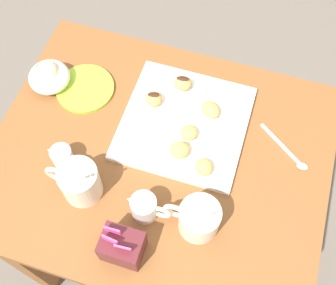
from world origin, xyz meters
TOP-DOWN VIEW (x-y plane):
  - ground_plane at (0.00, 0.00)m, footprint 8.00×8.00m
  - dining_table at (0.00, 0.00)m, footprint 0.85×0.69m
  - pastry_plate_square at (-0.04, -0.11)m, footprint 0.32×0.32m
  - coffee_mug_cream_left at (-0.14, 0.14)m, footprint 0.13×0.09m
  - coffee_mug_cream_right at (0.15, 0.14)m, footprint 0.13×0.09m
  - cream_pitcher_white at (-0.02, 0.15)m, footprint 0.10×0.06m
  - sugar_caddy at (0.00, 0.25)m, footprint 0.09×0.07m
  - ice_cream_bowl at (0.35, -0.12)m, footprint 0.11×0.11m
  - chocolate_sauce_pitcher at (0.22, 0.09)m, footprint 0.09×0.05m
  - saucer_lime_left at (0.25, -0.13)m, footprint 0.16×0.16m
  - loose_spoon_near_saucer at (-0.31, -0.10)m, footprint 0.14×0.10m
  - beignet_0 at (-0.05, -0.01)m, footprint 0.06×0.06m
  - beignet_1 at (0.06, -0.14)m, footprint 0.05×0.05m
  - chocolate_drizzle_1 at (0.06, -0.14)m, footprint 0.03×0.02m
  - beignet_2 at (-0.06, -0.07)m, footprint 0.06×0.06m
  - beignet_3 at (-0.09, -0.15)m, footprint 0.07×0.07m
  - beignet_4 at (0.00, -0.21)m, footprint 0.05×0.04m
  - chocolate_drizzle_4 at (0.00, -0.21)m, footprint 0.04×0.02m
  - beignet_5 at (-0.12, 0.01)m, footprint 0.06×0.06m

SIDE VIEW (x-z plane):
  - ground_plane at x=0.00m, z-range 0.00..0.00m
  - dining_table at x=0.00m, z-range 0.21..0.97m
  - loose_spoon_near_saucer at x=-0.31m, z-range 0.76..0.77m
  - saucer_lime_left at x=0.25m, z-range 0.76..0.77m
  - pastry_plate_square at x=-0.04m, z-range 0.76..0.77m
  - chocolate_sauce_pitcher at x=0.22m, z-range 0.76..0.82m
  - beignet_3 at x=-0.09m, z-range 0.77..0.80m
  - beignet_2 at x=-0.06m, z-range 0.77..0.81m
  - beignet_5 at x=-0.12m, z-range 0.77..0.81m
  - beignet_0 at x=-0.05m, z-range 0.77..0.81m
  - beignet_1 at x=0.06m, z-range 0.77..0.81m
  - beignet_4 at x=0.00m, z-range 0.77..0.81m
  - ice_cream_bowl at x=0.35m, z-range 0.75..0.84m
  - cream_pitcher_white at x=-0.02m, z-range 0.76..0.84m
  - sugar_caddy at x=0.00m, z-range 0.75..0.85m
  - coffee_mug_cream_left at x=-0.14m, z-range 0.74..0.88m
  - coffee_mug_cream_right at x=0.15m, z-range 0.74..0.89m
  - chocolate_drizzle_1 at x=0.06m, z-range 0.81..0.82m
  - chocolate_drizzle_4 at x=0.00m, z-range 0.81..0.82m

